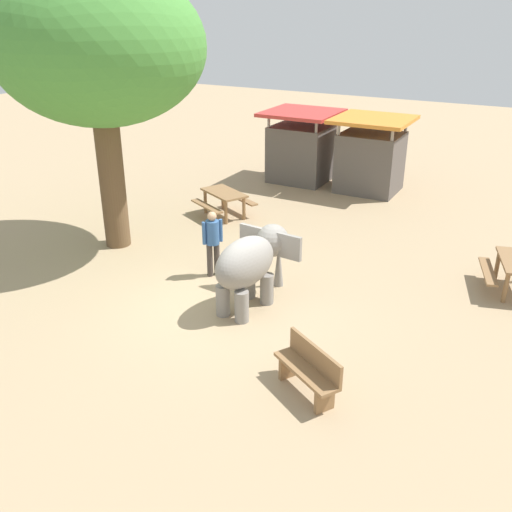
{
  "coord_description": "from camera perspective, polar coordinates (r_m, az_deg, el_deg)",
  "views": [
    {
      "loc": [
        5.85,
        -9.28,
        6.06
      ],
      "look_at": [
        0.27,
        1.03,
        0.8
      ],
      "focal_mm": 39.97,
      "sensor_mm": 36.0,
      "label": 1
    }
  ],
  "objects": [
    {
      "name": "person_handler",
      "position": [
        13.44,
        -4.36,
        1.73
      ],
      "size": [
        0.34,
        0.43,
        1.62
      ],
      "rotation": [
        0.0,
        0.0,
        -0.63
      ],
      "color": "#3F3833",
      "rests_on": "ground_plane"
    },
    {
      "name": "wooden_bench",
      "position": [
        9.7,
        5.35,
        -11.16
      ],
      "size": [
        1.41,
        1.07,
        0.88
      ],
      "rotation": [
        0.0,
        0.0,
        2.6
      ],
      "color": "olive",
      "rests_on": "ground_plane"
    },
    {
      "name": "ground_plane",
      "position": [
        12.54,
        -3.32,
        -4.79
      ],
      "size": [
        60.0,
        60.0,
        0.0
      ],
      "primitive_type": "plane",
      "color": "tan"
    },
    {
      "name": "shade_tree_main",
      "position": [
        14.82,
        -15.54,
        19.39
      ],
      "size": [
        5.3,
        4.86,
        6.96
      ],
      "color": "brown",
      "rests_on": "ground_plane"
    },
    {
      "name": "picnic_table_far",
      "position": [
        17.44,
        -3.2,
        5.83
      ],
      "size": [
        2.0,
        1.99,
        0.78
      ],
      "rotation": [
        0.0,
        0.0,
        5.82
      ],
      "color": "olive",
      "rests_on": "ground_plane"
    },
    {
      "name": "market_stall_orange",
      "position": [
        20.13,
        11.36,
        9.55
      ],
      "size": [
        2.5,
        2.5,
        2.52
      ],
      "color": "#59514C",
      "rests_on": "ground_plane"
    },
    {
      "name": "elephant",
      "position": [
        12.04,
        -0.44,
        -0.52
      ],
      "size": [
        1.57,
        2.34,
        1.61
      ],
      "rotation": [
        0.0,
        0.0,
        1.47
      ],
      "color": "gray",
      "rests_on": "ground_plane"
    },
    {
      "name": "market_stall_red",
      "position": [
        21.01,
        4.51,
        10.55
      ],
      "size": [
        2.5,
        2.5,
        2.52
      ],
      "color": "#59514C",
      "rests_on": "ground_plane"
    }
  ]
}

